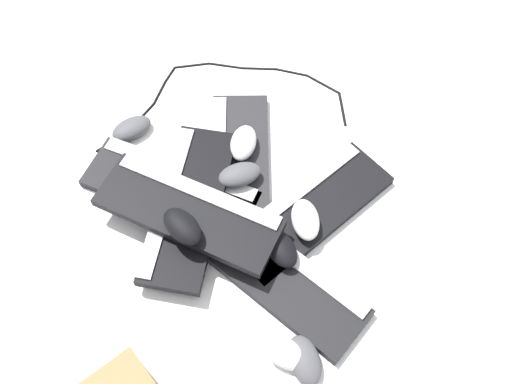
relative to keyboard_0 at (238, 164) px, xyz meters
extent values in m
plane|color=white|center=(-0.05, -0.12, -0.01)|extent=(3.20, 3.20, 0.00)
cube|color=#232326|center=(0.00, 0.00, 0.00)|extent=(0.44, 0.15, 0.02)
cube|color=silver|center=(0.00, 0.05, 0.01)|extent=(0.42, 0.04, 0.01)
cube|color=black|center=(-0.07, 0.17, 0.00)|extent=(0.31, 0.46, 0.02)
cube|color=silver|center=(-0.02, 0.15, 0.01)|extent=(0.20, 0.40, 0.01)
cube|color=black|center=(-0.31, -0.09, 0.00)|extent=(0.40, 0.43, 0.02)
cube|color=#B2B5BA|center=(-0.27, -0.13, 0.01)|extent=(0.30, 0.34, 0.01)
cube|color=black|center=(-0.14, -0.18, 0.00)|extent=(0.40, 0.43, 0.02)
cube|color=silver|center=(-0.10, -0.14, 0.01)|extent=(0.30, 0.34, 0.01)
cube|color=black|center=(-0.13, 0.12, 0.03)|extent=(0.46, 0.23, 0.02)
cube|color=#B2B5BA|center=(-0.12, 0.17, 0.04)|extent=(0.42, 0.12, 0.01)
cube|color=black|center=(-0.17, 0.12, 0.06)|extent=(0.33, 0.46, 0.02)
cube|color=#B2B5BA|center=(-0.12, 0.09, 0.07)|extent=(0.22, 0.39, 0.01)
ellipsoid|color=#4C4C51|center=(0.12, 0.29, 0.01)|extent=(0.11, 0.13, 0.04)
ellipsoid|color=black|center=(-0.23, 0.12, 0.10)|extent=(0.13, 0.12, 0.04)
ellipsoid|color=black|center=(-0.25, -0.10, 0.04)|extent=(0.13, 0.11, 0.04)
ellipsoid|color=#B7B7BC|center=(0.04, -0.01, 0.04)|extent=(0.12, 0.09, 0.04)
ellipsoid|color=silver|center=(-0.18, -0.16, 0.04)|extent=(0.12, 0.08, 0.04)
ellipsoid|color=#B7B7BC|center=(-0.49, -0.11, 0.01)|extent=(0.09, 0.12, 0.04)
ellipsoid|color=#4C4C51|center=(-0.50, -0.14, 0.01)|extent=(0.12, 0.09, 0.04)
ellipsoid|color=#4C4C51|center=(-0.05, 0.00, 0.04)|extent=(0.10, 0.13, 0.04)
cylinder|color=black|center=(0.19, -0.29, -0.01)|extent=(0.11, 0.01, 0.01)
cylinder|color=black|center=(0.28, -0.24, -0.01)|extent=(0.07, 0.09, 0.01)
cylinder|color=black|center=(0.32, -0.16, -0.01)|extent=(0.03, 0.09, 0.01)
cylinder|color=black|center=(0.34, -0.06, -0.01)|extent=(0.01, 0.10, 0.01)
cylinder|color=black|center=(0.35, 0.04, -0.01)|extent=(0.03, 0.10, 0.01)
cylinder|color=black|center=(0.35, 0.13, -0.01)|extent=(0.02, 0.10, 0.01)
cylinder|color=black|center=(0.32, 0.20, -0.01)|extent=(0.06, 0.03, 0.01)
cylinder|color=black|center=(0.25, 0.22, -0.01)|extent=(0.08, 0.03, 0.01)
cylinder|color=black|center=(0.18, 0.26, -0.01)|extent=(0.07, 0.05, 0.01)
cylinder|color=black|center=(0.12, 0.30, -0.01)|extent=(0.06, 0.05, 0.01)
cylinder|color=black|center=(0.08, 0.35, -0.01)|extent=(0.05, 0.05, 0.01)
sphere|color=black|center=(0.13, -0.29, -0.01)|extent=(0.01, 0.01, 0.01)
sphere|color=black|center=(0.24, -0.29, -0.01)|extent=(0.01, 0.01, 0.01)
sphere|color=black|center=(0.31, -0.20, -0.01)|extent=(0.01, 0.01, 0.01)
sphere|color=black|center=(0.33, -0.11, -0.01)|extent=(0.01, 0.01, 0.01)
sphere|color=black|center=(0.34, -0.01, -0.01)|extent=(0.01, 0.01, 0.01)
sphere|color=black|center=(0.36, 0.08, -0.01)|extent=(0.01, 0.01, 0.01)
sphere|color=black|center=(0.35, 0.18, -0.01)|extent=(0.01, 0.01, 0.01)
sphere|color=black|center=(0.29, 0.21, -0.01)|extent=(0.01, 0.01, 0.01)
sphere|color=black|center=(0.21, 0.24, -0.01)|extent=(0.01, 0.01, 0.01)
sphere|color=black|center=(0.15, 0.28, -0.01)|extent=(0.01, 0.01, 0.01)
sphere|color=black|center=(0.10, 0.33, -0.01)|extent=(0.01, 0.01, 0.01)
sphere|color=black|center=(0.06, 0.37, -0.01)|extent=(0.01, 0.01, 0.01)
camera|label=1|loc=(-0.80, -0.03, 1.24)|focal=40.00mm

